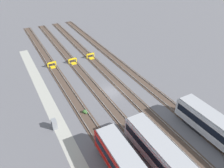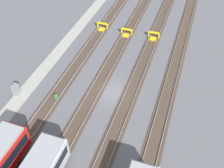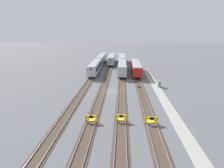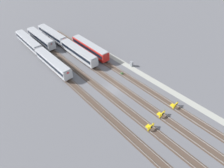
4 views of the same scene
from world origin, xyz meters
name	(u,v)px [view 3 (image 3 of 4)]	position (x,y,z in m)	size (l,w,h in m)	color
ground_plane	(112,91)	(0.00, 0.00, 0.00)	(400.00, 400.00, 0.00)	#5B5B60
service_walkway	(159,92)	(0.00, -11.28, 0.00)	(54.00, 2.00, 0.01)	#9E9E93
rail_track_nearest	(141,92)	(0.00, -7.05, 0.04)	(90.00, 2.23, 0.21)	#47382D
rail_track_near_inner	(122,91)	(0.00, -2.35, 0.04)	(90.00, 2.24, 0.21)	#47382D
rail_track_middle	(102,91)	(0.00, 2.35, 0.04)	(90.00, 2.24, 0.21)	#47382D
rail_track_far_inner	(83,91)	(0.00, 7.05, 0.04)	(90.00, 2.23, 0.21)	#47382D
subway_car_front_row_leftmost	(122,59)	(38.63, -2.35, 2.04)	(18.05, 3.17, 3.70)	#B7BABF
subway_car_front_row_left_inner	(122,67)	(19.86, -2.39, 2.04)	(18.01, 2.91, 3.70)	#B7BABF
subway_car_front_row_centre	(112,59)	(38.60, 2.41, 2.04)	(18.03, 3.02, 3.70)	#B7BABF
subway_car_front_row_right_inner	(136,67)	(19.86, -7.08, 2.04)	(18.03, 3.05, 3.70)	red
subway_car_front_row_rightmost	(102,59)	(38.78, 7.01, 2.04)	(18.00, 2.87, 3.70)	#B7BABF
subway_car_back_row_leftmost	(95,67)	(19.86, 7.05, 2.04)	(18.03, 3.04, 3.70)	#B7BABF
bumper_stop_nearest_track	(151,120)	(-14.73, -7.04, 0.51)	(1.38, 2.01, 1.22)	gold
bumper_stop_near_inner_track	(121,118)	(-14.23, -2.34, 0.51)	(1.37, 2.01, 1.22)	gold
bumper_stop_middle_track	(92,118)	(-14.72, 2.36, 0.51)	(1.36, 2.01, 1.22)	gold
electrical_cabinet	(159,84)	(4.38, -12.04, 0.80)	(0.90, 0.73, 1.60)	gray
weed_clump	(139,87)	(3.32, -6.76, 0.24)	(0.92, 0.70, 0.64)	#38602D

